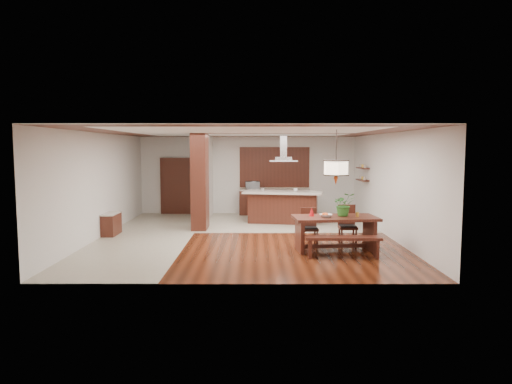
{
  "coord_description": "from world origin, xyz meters",
  "views": [
    {
      "loc": [
        0.27,
        -12.6,
        2.47
      ],
      "look_at": [
        0.3,
        0.0,
        1.25
      ],
      "focal_mm": 32.0,
      "sensor_mm": 36.0,
      "label": 1
    }
  ],
  "objects_px": {
    "dining_chair_right": "(348,225)",
    "foliage_plant": "(344,204)",
    "dining_bench": "(343,247)",
    "kitchen_island": "(283,207)",
    "island_cup": "(296,190)",
    "fruit_bowl": "(326,216)",
    "range_hood": "(283,148)",
    "hallway_console": "(111,224)",
    "dining_chair_left": "(309,227)",
    "microwave": "(253,185)",
    "pendant_lantern": "(336,157)",
    "dining_table": "(335,226)"
  },
  "relations": [
    {
      "from": "pendant_lantern",
      "to": "microwave",
      "type": "height_order",
      "value": "pendant_lantern"
    },
    {
      "from": "foliage_plant",
      "to": "dining_table",
      "type": "bearing_deg",
      "value": -159.35
    },
    {
      "from": "microwave",
      "to": "dining_chair_right",
      "type": "bearing_deg",
      "value": -69.21
    },
    {
      "from": "fruit_bowl",
      "to": "island_cup",
      "type": "bearing_deg",
      "value": 95.02
    },
    {
      "from": "foliage_plant",
      "to": "microwave",
      "type": "relative_size",
      "value": 1.11
    },
    {
      "from": "pendant_lantern",
      "to": "island_cup",
      "type": "bearing_deg",
      "value": 98.58
    },
    {
      "from": "fruit_bowl",
      "to": "foliage_plant",
      "type": "bearing_deg",
      "value": 21.0
    },
    {
      "from": "hallway_console",
      "to": "range_hood",
      "type": "bearing_deg",
      "value": 22.84
    },
    {
      "from": "dining_chair_right",
      "to": "pendant_lantern",
      "type": "distance_m",
      "value": 1.91
    },
    {
      "from": "range_hood",
      "to": "dining_chair_left",
      "type": "bearing_deg",
      "value": -82.62
    },
    {
      "from": "dining_chair_left",
      "to": "fruit_bowl",
      "type": "bearing_deg",
      "value": -67.22
    },
    {
      "from": "dining_bench",
      "to": "kitchen_island",
      "type": "height_order",
      "value": "kitchen_island"
    },
    {
      "from": "foliage_plant",
      "to": "microwave",
      "type": "bearing_deg",
      "value": 110.9
    },
    {
      "from": "fruit_bowl",
      "to": "island_cup",
      "type": "xyz_separation_m",
      "value": [
        -0.36,
        4.08,
        0.24
      ]
    },
    {
      "from": "dining_chair_right",
      "to": "range_hood",
      "type": "distance_m",
      "value": 4.2
    },
    {
      "from": "range_hood",
      "to": "microwave",
      "type": "bearing_deg",
      "value": 118.49
    },
    {
      "from": "fruit_bowl",
      "to": "island_cup",
      "type": "height_order",
      "value": "island_cup"
    },
    {
      "from": "dining_bench",
      "to": "microwave",
      "type": "bearing_deg",
      "value": 107.37
    },
    {
      "from": "dining_chair_right",
      "to": "microwave",
      "type": "xyz_separation_m",
      "value": [
        -2.46,
        5.29,
        0.59
      ]
    },
    {
      "from": "dining_chair_right",
      "to": "kitchen_island",
      "type": "xyz_separation_m",
      "value": [
        -1.44,
        3.42,
        0.03
      ]
    },
    {
      "from": "dining_chair_right",
      "to": "foliage_plant",
      "type": "height_order",
      "value": "foliage_plant"
    },
    {
      "from": "dining_bench",
      "to": "hallway_console",
      "type": "bearing_deg",
      "value": 156.21
    },
    {
      "from": "dining_table",
      "to": "dining_chair_right",
      "type": "height_order",
      "value": "dining_chair_right"
    },
    {
      "from": "dining_chair_left",
      "to": "microwave",
      "type": "relative_size",
      "value": 1.86
    },
    {
      "from": "kitchen_island",
      "to": "microwave",
      "type": "xyz_separation_m",
      "value": [
        -1.02,
        1.88,
        0.55
      ]
    },
    {
      "from": "island_cup",
      "to": "microwave",
      "type": "relative_size",
      "value": 0.26
    },
    {
      "from": "kitchen_island",
      "to": "island_cup",
      "type": "distance_m",
      "value": 0.7
    },
    {
      "from": "range_hood",
      "to": "island_cup",
      "type": "bearing_deg",
      "value": -11.89
    },
    {
      "from": "dining_bench",
      "to": "fruit_bowl",
      "type": "xyz_separation_m",
      "value": [
        -0.31,
        0.62,
        0.62
      ]
    },
    {
      "from": "foliage_plant",
      "to": "range_hood",
      "type": "xyz_separation_m",
      "value": [
        -1.22,
        3.99,
        1.35
      ]
    },
    {
      "from": "hallway_console",
      "to": "dining_table",
      "type": "height_order",
      "value": "dining_table"
    },
    {
      "from": "pendant_lantern",
      "to": "kitchen_island",
      "type": "distance_m",
      "value": 4.52
    },
    {
      "from": "dining_chair_left",
      "to": "pendant_lantern",
      "type": "distance_m",
      "value": 1.94
    },
    {
      "from": "dining_chair_right",
      "to": "foliage_plant",
      "type": "bearing_deg",
      "value": -110.37
    },
    {
      "from": "hallway_console",
      "to": "pendant_lantern",
      "type": "bearing_deg",
      "value": -18.09
    },
    {
      "from": "dining_bench",
      "to": "island_cup",
      "type": "relative_size",
      "value": 12.78
    },
    {
      "from": "pendant_lantern",
      "to": "foliage_plant",
      "type": "relative_size",
      "value": 2.31
    },
    {
      "from": "dining_table",
      "to": "dining_chair_left",
      "type": "bearing_deg",
      "value": 134.38
    },
    {
      "from": "pendant_lantern",
      "to": "island_cup",
      "type": "relative_size",
      "value": 9.79
    },
    {
      "from": "kitchen_island",
      "to": "island_cup",
      "type": "xyz_separation_m",
      "value": [
        0.4,
        -0.08,
        0.57
      ]
    },
    {
      "from": "foliage_plant",
      "to": "island_cup",
      "type": "relative_size",
      "value": 4.24
    },
    {
      "from": "dining_table",
      "to": "hallway_console",
      "type": "bearing_deg",
      "value": 161.91
    },
    {
      "from": "pendant_lantern",
      "to": "fruit_bowl",
      "type": "distance_m",
      "value": 1.4
    },
    {
      "from": "dining_chair_right",
      "to": "kitchen_island",
      "type": "distance_m",
      "value": 3.71
    },
    {
      "from": "hallway_console",
      "to": "pendant_lantern",
      "type": "distance_m",
      "value": 6.61
    },
    {
      "from": "dining_table",
      "to": "dining_bench",
      "type": "relative_size",
      "value": 1.21
    },
    {
      "from": "foliage_plant",
      "to": "kitchen_island",
      "type": "bearing_deg",
      "value": 107.05
    },
    {
      "from": "dining_chair_left",
      "to": "pendant_lantern",
      "type": "bearing_deg",
      "value": -47.81
    },
    {
      "from": "hallway_console",
      "to": "pendant_lantern",
      "type": "relative_size",
      "value": 0.67
    },
    {
      "from": "fruit_bowl",
      "to": "range_hood",
      "type": "distance_m",
      "value": 4.53
    }
  ]
}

